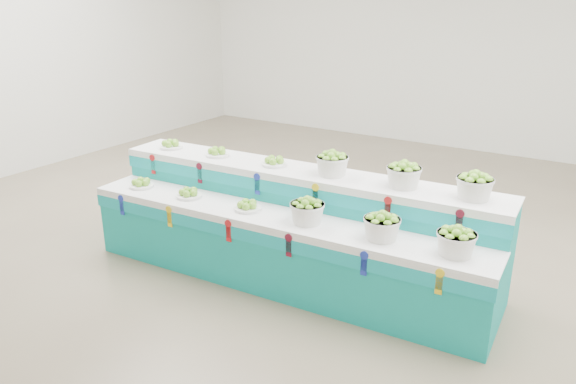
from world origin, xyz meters
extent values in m
plane|color=#6F604D|center=(0.00, 0.00, 0.00)|extent=(10.00, 10.00, 0.00)
plane|color=silver|center=(0.00, 5.00, 2.00)|extent=(10.00, 0.00, 10.00)
cylinder|color=white|center=(-1.32, -0.98, 0.77)|extent=(0.27, 0.27, 0.10)
cylinder|color=white|center=(-0.69, -0.95, 0.77)|extent=(0.27, 0.27, 0.10)
cylinder|color=white|center=(0.00, -0.92, 0.77)|extent=(0.27, 0.27, 0.10)
cylinder|color=white|center=(-1.34, -0.49, 1.07)|extent=(0.27, 0.27, 0.10)
cylinder|color=white|center=(-0.72, -0.46, 1.07)|extent=(0.27, 0.27, 0.10)
cylinder|color=white|center=(-0.02, -0.42, 1.07)|extent=(0.27, 0.27, 0.10)
camera|label=1|loc=(2.88, -4.79, 2.63)|focal=34.68mm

